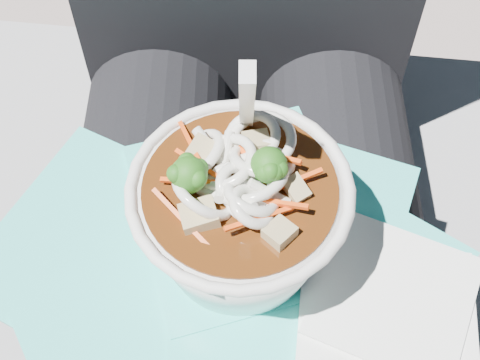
{
  "coord_description": "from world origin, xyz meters",
  "views": [
    {
      "loc": [
        -0.0,
        -0.26,
        1.09
      ],
      "look_at": [
        -0.0,
        -0.01,
        0.71
      ],
      "focal_mm": 50.0,
      "sensor_mm": 36.0,
      "label": 1
    }
  ],
  "objects_px": {
    "lap": "(245,288)",
    "stone_ledge": "(244,277)",
    "plastic_bag": "(223,270)",
    "person_body": "(246,189)",
    "udon_bowl": "(240,211)"
  },
  "relations": [
    {
      "from": "plastic_bag",
      "to": "stone_ledge",
      "type": "bearing_deg",
      "value": 83.77
    },
    {
      "from": "stone_ledge",
      "to": "person_body",
      "type": "height_order",
      "value": "person_body"
    },
    {
      "from": "stone_ledge",
      "to": "udon_bowl",
      "type": "distance_m",
      "value": 0.47
    },
    {
      "from": "plastic_bag",
      "to": "udon_bowl",
      "type": "height_order",
      "value": "udon_bowl"
    },
    {
      "from": "stone_ledge",
      "to": "udon_bowl",
      "type": "height_order",
      "value": "udon_bowl"
    },
    {
      "from": "person_body",
      "to": "plastic_bag",
      "type": "bearing_deg",
      "value": -99.29
    },
    {
      "from": "lap",
      "to": "plastic_bag",
      "type": "relative_size",
      "value": 1.11
    },
    {
      "from": "lap",
      "to": "person_body",
      "type": "height_order",
      "value": "person_body"
    },
    {
      "from": "stone_ledge",
      "to": "plastic_bag",
      "type": "distance_m",
      "value": 0.42
    },
    {
      "from": "stone_ledge",
      "to": "udon_bowl",
      "type": "xyz_separation_m",
      "value": [
        -0.01,
        -0.16,
        0.45
      ]
    },
    {
      "from": "lap",
      "to": "stone_ledge",
      "type": "bearing_deg",
      "value": 90.0
    },
    {
      "from": "stone_ledge",
      "to": "plastic_bag",
      "type": "xyz_separation_m",
      "value": [
        -0.02,
        -0.17,
        0.38
      ]
    },
    {
      "from": "lap",
      "to": "plastic_bag",
      "type": "height_order",
      "value": "plastic_bag"
    },
    {
      "from": "lap",
      "to": "plastic_bag",
      "type": "xyz_separation_m",
      "value": [
        -0.02,
        -0.02,
        0.09
      ]
    },
    {
      "from": "stone_ledge",
      "to": "lap",
      "type": "xyz_separation_m",
      "value": [
        0.0,
        -0.15,
        0.3
      ]
    }
  ]
}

